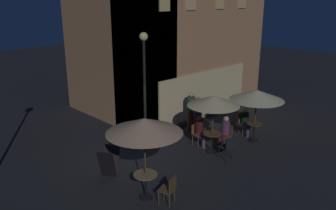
{
  "coord_description": "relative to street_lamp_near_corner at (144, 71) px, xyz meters",
  "views": [
    {
      "loc": [
        -7.22,
        -9.71,
        5.73
      ],
      "look_at": [
        1.03,
        -1.11,
        2.0
      ],
      "focal_mm": 37.63,
      "sensor_mm": 36.0,
      "label": 1
    }
  ],
  "objects": [
    {
      "name": "cafe_table_1",
      "position": [
        -2.37,
        -2.79,
        -2.49
      ],
      "size": [
        0.71,
        0.71,
        0.78
      ],
      "color": "black",
      "rests_on": "ground"
    },
    {
      "name": "cafe_table_0",
      "position": [
        1.5,
        -2.1,
        -2.5
      ],
      "size": [
        0.71,
        0.71,
        0.77
      ],
      "color": "black",
      "rests_on": "ground"
    },
    {
      "name": "cafe_chair_2",
      "position": [
        2.33,
        -2.17,
        -2.51
      ],
      "size": [
        0.41,
        0.41,
        0.89
      ],
      "rotation": [
        0.0,
        0.0,
        3.06
      ],
      "color": "brown",
      "rests_on": "ground"
    },
    {
      "name": "patron_standing_4",
      "position": [
        2.29,
        -0.66,
        -2.18
      ],
      "size": [
        0.35,
        0.35,
        1.73
      ],
      "rotation": [
        0.0,
        0.0,
        2.53
      ],
      "color": "#420F21",
      "rests_on": "ground"
    },
    {
      "name": "cafe_chair_3",
      "position": [
        -2.1,
        -3.52,
        -2.53
      ],
      "size": [
        0.54,
        0.54,
        0.86
      ],
      "rotation": [
        0.0,
        0.0,
        1.92
      ],
      "color": "brown",
      "rests_on": "ground"
    },
    {
      "name": "patron_seated_1",
      "position": [
        2.19,
        -2.16,
        -2.33
      ],
      "size": [
        0.53,
        0.35,
        1.28
      ],
      "rotation": [
        0.0,
        0.0,
        3.06
      ],
      "color": "#4F2121",
      "rests_on": "ground"
    },
    {
      "name": "patron_seated_0",
      "position": [
        1.62,
        -1.39,
        -2.34
      ],
      "size": [
        0.37,
        0.53,
        1.24
      ],
      "rotation": [
        0.0,
        0.0,
        -1.73
      ],
      "color": "#5D406E",
      "rests_on": "ground"
    },
    {
      "name": "cafe_chair_0",
      "position": [
        1.64,
        -1.25,
        -2.53
      ],
      "size": [
        0.49,
        0.49,
        0.85
      ],
      "rotation": [
        0.0,
        0.0,
        -1.73
      ],
      "color": "brown",
      "rests_on": "ground"
    },
    {
      "name": "patio_umbrella_0",
      "position": [
        1.5,
        -2.1,
        -1.02
      ],
      "size": [
        1.94,
        1.94,
        2.23
      ],
      "color": "black",
      "rests_on": "ground"
    },
    {
      "name": "cafe_chair_4",
      "position": [
        3.9,
        -1.86,
        -2.48
      ],
      "size": [
        0.51,
        0.51,
        0.97
      ],
      "rotation": [
        0.0,
        0.0,
        -1.99
      ],
      "color": "brown",
      "rests_on": "ground"
    },
    {
      "name": "cafe_table_2",
      "position": [
        3.56,
        -2.62,
        -2.51
      ],
      "size": [
        0.66,
        0.66,
        0.78
      ],
      "color": "black",
      "rests_on": "ground"
    },
    {
      "name": "patron_seated_2",
      "position": [
        3.84,
        -1.99,
        -2.37
      ],
      "size": [
        0.44,
        0.52,
        1.2
      ],
      "rotation": [
        0.0,
        0.0,
        -1.99
      ],
      "color": "#573B61",
      "rests_on": "ground"
    },
    {
      "name": "menu_sandwich_board",
      "position": [
        -2.37,
        -0.94,
        -2.55
      ],
      "size": [
        0.85,
        0.81,
        0.96
      ],
      "rotation": [
        0.0,
        0.0,
        0.54
      ],
      "color": "black",
      "rests_on": "ground"
    },
    {
      "name": "cafe_chair_1",
      "position": [
        1.41,
        -2.92,
        -2.52
      ],
      "size": [
        0.48,
        0.48,
        0.87
      ],
      "rotation": [
        0.0,
        0.0,
        1.45
      ],
      "color": "black",
      "rests_on": "ground"
    },
    {
      "name": "cafe_building",
      "position": [
        3.34,
        2.54,
        0.83
      ],
      "size": [
        8.51,
        6.3,
        7.78
      ],
      "color": "tan",
      "rests_on": "ground"
    },
    {
      "name": "patio_umbrella_1",
      "position": [
        -2.37,
        -2.79,
        -0.79
      ],
      "size": [
        2.17,
        2.17,
        2.49
      ],
      "color": "black",
      "rests_on": "ground"
    },
    {
      "name": "ground_plane",
      "position": [
        -0.99,
        -0.12,
        -3.05
      ],
      "size": [
        60.0,
        60.0,
        0.0
      ],
      "primitive_type": "plane",
      "color": "#222326"
    },
    {
      "name": "street_lamp_near_corner",
      "position": [
        0.0,
        0.0,
        0.0
      ],
      "size": [
        0.32,
        0.32,
        4.46
      ],
      "color": "black",
      "rests_on": "ground"
    },
    {
      "name": "patron_standing_3",
      "position": [
        2.51,
        -0.08,
        -2.16
      ],
      "size": [
        0.35,
        0.35,
        1.77
      ],
      "rotation": [
        0.0,
        0.0,
        1.86
      ],
      "color": "#4C2215",
      "rests_on": "ground"
    },
    {
      "name": "patio_umbrella_2",
      "position": [
        3.56,
        -2.62,
        -1.1
      ],
      "size": [
        2.16,
        2.16,
        2.17
      ],
      "color": "black",
      "rests_on": "ground"
    }
  ]
}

